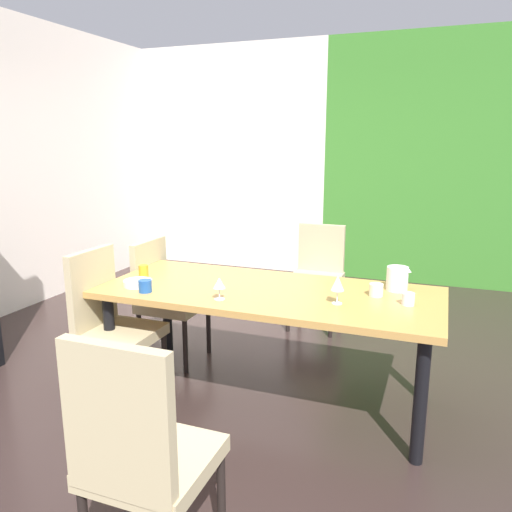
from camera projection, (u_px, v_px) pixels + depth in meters
ground_plane at (224, 380)px, 3.51m from camera, size 5.22×6.26×0.02m
back_panel_interior at (228, 159)px, 6.46m from camera, size 2.58×0.10×2.81m
garden_window_panel at (442, 162)px, 5.55m from camera, size 2.63×0.10×2.81m
dining_table at (268, 302)px, 3.10m from camera, size 2.08×0.90×0.74m
chair_left_near at (110, 319)px, 3.16m from camera, size 0.44×0.44×0.97m
chair_head_far at (318, 270)px, 4.46m from camera, size 0.44×0.45×0.90m
chair_left_far at (165, 294)px, 3.76m from camera, size 0.44×0.44×0.91m
chair_head_near at (140, 451)px, 1.80m from camera, size 0.44×0.44×1.00m
wine_glass_center at (219, 284)px, 2.87m from camera, size 0.07×0.07×0.13m
wine_glass_north at (338, 284)px, 2.79m from camera, size 0.07×0.07×0.16m
serving_bowl_left at (138, 283)px, 3.16m from camera, size 0.18×0.18×0.04m
cup_near_window at (376, 290)px, 2.94m from camera, size 0.08×0.08×0.08m
cup_rear at (408, 299)px, 2.78m from camera, size 0.07×0.07×0.07m
cup_east at (144, 271)px, 3.37m from camera, size 0.06×0.06×0.08m
cup_near_shelf at (145, 286)px, 3.02m from camera, size 0.08×0.08×0.08m
pitcher_right at (397, 278)px, 3.05m from camera, size 0.15×0.13×0.15m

